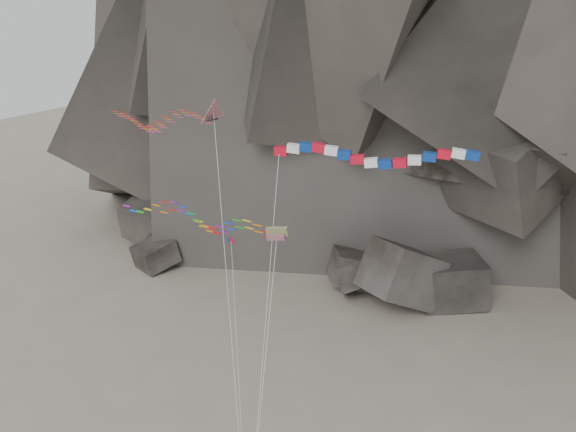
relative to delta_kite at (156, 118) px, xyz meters
The scene contains 5 objects.
boulder_field 41.12m from the delta_kite, 90.95° to the left, with size 73.13×18.01×8.49m.
delta_kite is the anchor object (origin of this frame).
banner_kite 14.36m from the delta_kite, ahead, with size 11.69×10.82×23.68m.
parafoil_kite 6.73m from the delta_kite, 20.30° to the right, with size 13.77×5.40×19.31m.
pennant_kite 13.19m from the delta_kite, ahead, with size 5.39×6.72×16.96m.
Camera 1 is at (23.12, -34.46, 34.56)m, focal length 45.00 mm.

